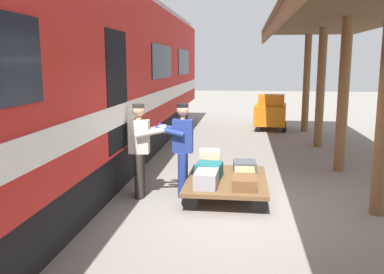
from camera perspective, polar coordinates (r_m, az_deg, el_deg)
ground_plane at (r=7.17m, az=7.25°, el=-9.68°), size 60.00×60.00×0.00m
train_car at (r=7.65m, az=-21.05°, el=6.77°), size 3.03×21.98×4.00m
luggage_cart at (r=7.66m, az=4.76°, el=-6.01°), size 1.44×2.01×0.34m
suitcase_slate_roller at (r=8.15m, az=7.22°, el=-3.99°), size 0.46×0.49×0.20m
suitcase_brown_leather at (r=7.08m, az=7.23°, el=-6.20°), size 0.40×0.57×0.19m
suitcase_gray_aluminum at (r=7.10m, az=1.97°, el=-5.77°), size 0.39×0.60×0.27m
suitcase_teal_softside at (r=7.63m, az=2.34°, el=-4.61°), size 0.50×0.53×0.28m
suitcase_yellow_case at (r=8.17m, az=2.66°, el=-3.91°), size 0.41×0.49×0.19m
suitcase_tan_vintage at (r=7.62m, az=7.22°, el=-5.12°), size 0.37×0.58×0.17m
suitcase_cream_canvas at (r=8.13m, az=2.42°, el=-2.51°), size 0.42×0.40×0.21m
porter_in_overalls at (r=7.54m, az=-1.42°, el=-1.31°), size 0.67×0.42×1.70m
porter_by_door at (r=7.52m, az=-7.09°, el=-1.41°), size 0.69×0.46×1.70m
baggage_tug at (r=15.50m, az=10.71°, el=3.32°), size 1.26×1.80×1.30m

